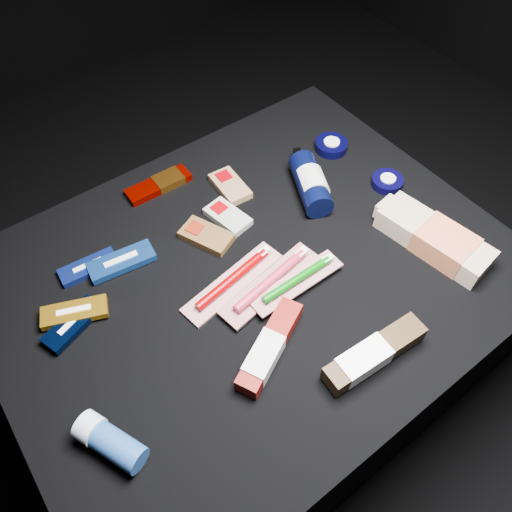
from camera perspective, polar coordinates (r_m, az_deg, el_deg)
ground at (r=1.32m, az=-0.27°, el=-11.65°), size 3.00×3.00×0.00m
cloth_table at (r=1.14m, az=-0.31°, el=-7.35°), size 0.98×0.78×0.40m
luna_bar_0 at (r=1.02m, az=-18.60°, el=-1.20°), size 0.11×0.05×0.01m
luna_bar_1 at (r=1.01m, az=-15.11°, el=-0.61°), size 0.13×0.07×0.02m
luna_bar_2 at (r=0.95m, az=-20.21°, el=-7.28°), size 0.12×0.08×0.01m
luna_bar_3 at (r=0.96m, az=-20.03°, el=-6.04°), size 0.12×0.09×0.02m
clif_bar_0 at (r=1.02m, az=-5.88°, el=2.40°), size 0.09×0.12×0.02m
clif_bar_1 at (r=1.05m, az=-3.41°, el=4.63°), size 0.07×0.11×0.02m
clif_bar_2 at (r=1.11m, az=-3.09°, el=8.11°), size 0.06×0.11×0.02m
power_bar at (r=1.14m, az=-10.70°, el=8.17°), size 0.15×0.05×0.02m
lotion_bottle at (r=1.09m, az=6.26°, el=8.24°), size 0.12×0.19×0.06m
cream_tin_upper at (r=1.22m, az=8.60°, el=12.38°), size 0.08×0.08×0.02m
cream_tin_lower at (r=1.16m, az=14.77°, el=8.22°), size 0.07×0.07×0.02m
bodywash_bottle at (r=1.05m, az=19.82°, el=1.81°), size 0.11×0.25×0.05m
deodorant_stick at (r=0.83m, az=-16.39°, el=-19.66°), size 0.09×0.12×0.05m
toothbrush_pack_0 at (r=0.95m, az=-2.54°, el=-2.74°), size 0.23×0.09×0.02m
toothbrush_pack_1 at (r=0.94m, az=1.79°, el=-2.91°), size 0.23×0.09×0.03m
toothbrush_pack_2 at (r=0.94m, az=4.81°, el=-2.80°), size 0.20×0.05×0.02m
toothpaste_carton_red at (r=0.87m, az=1.36°, el=-10.67°), size 0.18×0.12×0.04m
toothpaste_carton_green at (r=0.87m, az=12.96°, el=-11.06°), size 0.20×0.06×0.04m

